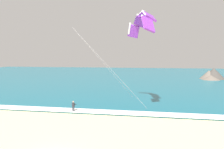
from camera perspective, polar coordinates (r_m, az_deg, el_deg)
name	(u,v)px	position (r m, az deg, el deg)	size (l,w,h in m)	color
sea	(132,76)	(89.15, 5.29, -0.33)	(200.00, 120.00, 0.20)	#146075
surf_foam	(96,111)	(31.44, -4.20, -9.71)	(200.00, 2.37, 0.04)	white
surfboard	(73,112)	(32.05, -10.19, -9.85)	(0.82, 1.47, 0.09)	#239EC6
kitesurfer	(73,106)	(31.84, -10.20, -8.25)	(0.62, 0.61, 1.69)	#232328
kite_primary	(142,22)	(32.68, 8.06, 13.66)	(11.77, 9.33, 13.42)	purple
headland_right	(212,75)	(82.44, 25.00, -0.10)	(8.88, 10.41, 4.13)	#665B51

